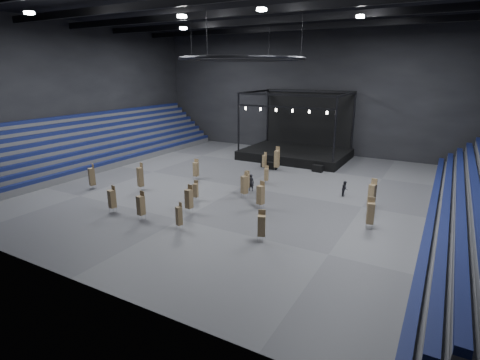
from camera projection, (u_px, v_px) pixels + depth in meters
The scene contains 32 objects.
floor at pixel (242, 187), 39.81m from camera, with size 50.00×50.00×0.00m, color #49494B.
ceiling at pixel (242, 2), 34.74m from camera, with size 50.00×42.00×0.20m, color black.
wall_back at pixel (311, 91), 54.85m from camera, with size 50.00×0.20×18.00m, color black.
wall_front at pixel (49, 128), 19.71m from camera, with size 50.00×0.20×18.00m, color black.
wall_left at pixel (76, 94), 49.02m from camera, with size 0.20×42.00×18.00m, color black.
bleachers_left at pixel (93, 150), 50.10m from camera, with size 7.20×40.00×6.40m.
stage at pixel (297, 147), 52.99m from camera, with size 14.00×10.00×9.20m.
truss_ring at pixel (242, 59), 36.15m from camera, with size 12.30×12.30×5.15m.
roof_girders at pixel (242, 12), 34.97m from camera, with size 49.00×30.35×0.70m.
floodlights at pixel (219, 13), 31.79m from camera, with size 28.60×16.60×0.25m.
flight_case_left at pixel (265, 165), 47.74m from camera, with size 1.07×0.54×0.72m, color black.
flight_case_mid at pixel (272, 166), 46.87m from camera, with size 1.30×0.65×0.87m, color black.
flight_case_right at pixel (318, 168), 45.59m from camera, with size 1.27×0.63×0.85m, color black.
chair_stack_0 at pixel (189, 198), 32.22m from camera, with size 0.58×0.58×2.51m.
chair_stack_1 at pixel (244, 184), 36.06m from camera, with size 0.71×0.71×2.59m.
chair_stack_2 at pixel (372, 195), 32.49m from camera, with size 0.65×0.65×2.96m.
chair_stack_3 at pixel (140, 176), 38.32m from camera, with size 0.61×0.61×2.90m.
chair_stack_4 at pixel (92, 176), 38.67m from camera, with size 0.71×0.71×2.70m.
chair_stack_5 at pixel (141, 205), 30.77m from camera, with size 0.59×0.59×2.43m.
chair_stack_6 at pixel (371, 213), 28.95m from camera, with size 0.66×0.66×2.54m.
chair_stack_7 at pixel (262, 225), 26.82m from camera, with size 0.71×0.71×2.36m.
chair_stack_8 at pixel (261, 194), 33.18m from camera, with size 0.66×0.66×2.55m.
chair_stack_9 at pixel (247, 181), 37.94m from camera, with size 0.49×0.49×2.18m.
chair_stack_10 at pixel (196, 169), 42.09m from camera, with size 0.61×0.61×2.38m.
chair_stack_11 at pixel (264, 161), 46.43m from camera, with size 0.52×0.52×2.21m.
chair_stack_12 at pixel (266, 174), 40.72m from camera, with size 0.52×0.52×1.99m.
chair_stack_13 at pixel (112, 198), 32.34m from camera, with size 0.63×0.63×2.40m.
chair_stack_14 at pixel (196, 190), 35.39m from camera, with size 0.49×0.49×1.96m.
chair_stack_15 at pixel (277, 159), 45.87m from camera, with size 0.55×0.55×3.01m.
chair_stack_16 at pixel (179, 215), 28.95m from camera, with size 0.53×0.53×2.18m.
man_center at pixel (251, 183), 38.29m from camera, with size 0.64×0.42×1.76m, color black.
crew_member at pixel (345, 189), 36.74m from camera, with size 0.74×0.58×1.52m, color black.
Camera 1 is at (18.43, -33.23, 11.91)m, focal length 28.00 mm.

